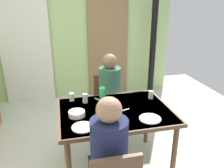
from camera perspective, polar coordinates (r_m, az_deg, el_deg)
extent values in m
plane|color=silver|center=(2.88, -5.24, -20.41)|extent=(6.02, 6.02, 0.00)
cube|color=#B6D589|center=(4.53, -10.18, 12.33)|extent=(4.01, 0.10, 2.53)
cube|color=olive|center=(4.59, -1.03, 9.41)|extent=(0.80, 0.05, 2.00)
cylinder|color=black|center=(4.55, 10.50, 12.35)|extent=(0.12, 0.12, 2.53)
cube|color=white|center=(4.49, -20.99, 8.63)|extent=(0.90, 0.03, 2.12)
cube|color=brown|center=(2.49, 0.81, -7.02)|extent=(1.23, 0.91, 0.04)
cube|color=beige|center=(2.48, 0.81, -6.63)|extent=(1.18, 0.87, 0.00)
cylinder|color=brown|center=(2.57, 15.42, -16.83)|extent=(0.06, 0.06, 0.71)
cylinder|color=brown|center=(2.95, -11.65, -11.16)|extent=(0.06, 0.06, 0.71)
cylinder|color=brown|center=(3.14, 8.82, -8.83)|extent=(0.06, 0.06, 0.71)
cube|color=brown|center=(3.27, -0.72, -5.46)|extent=(0.40, 0.40, 0.04)
cube|color=brown|center=(3.35, -1.41, -0.91)|extent=(0.38, 0.04, 0.42)
cylinder|color=brown|center=(3.28, 2.91, -10.27)|extent=(0.04, 0.04, 0.41)
cylinder|color=brown|center=(3.21, -3.03, -10.99)|extent=(0.04, 0.04, 0.41)
cylinder|color=brown|center=(3.56, 1.38, -7.56)|extent=(0.04, 0.04, 0.41)
cylinder|color=brown|center=(3.50, -4.06, -8.15)|extent=(0.04, 0.04, 0.41)
cube|color=#1D1C41|center=(2.10, -1.38, -20.17)|extent=(0.30, 0.22, 0.12)
cylinder|color=#1E2347|center=(1.86, -0.71, -16.24)|extent=(0.30, 0.30, 0.52)
sphere|color=#A87A5B|center=(1.67, -0.77, -6.58)|extent=(0.20, 0.20, 0.20)
cube|color=#316A54|center=(3.10, -0.07, -5.72)|extent=(0.30, 0.22, 0.12)
cylinder|color=#38664C|center=(3.10, -0.54, -0.53)|extent=(0.30, 0.30, 0.52)
sphere|color=#846047|center=(2.99, -0.56, 5.75)|extent=(0.20, 0.20, 0.20)
cylinder|color=#299E5A|center=(2.49, -2.44, -3.52)|extent=(0.07, 0.07, 0.23)
cone|color=green|center=(2.44, -2.49, -0.67)|extent=(0.05, 0.05, 0.04)
cylinder|color=beige|center=(2.37, -8.91, -7.44)|extent=(0.17, 0.17, 0.05)
cylinder|color=white|center=(2.33, 9.61, -8.65)|extent=(0.22, 0.22, 0.01)
cylinder|color=white|center=(2.17, -7.39, -10.80)|extent=(0.21, 0.21, 0.01)
cylinder|color=white|center=(2.31, -0.64, -8.61)|extent=(0.22, 0.22, 0.01)
cylinder|color=silver|center=(2.72, -10.17, -3.25)|extent=(0.06, 0.06, 0.09)
cylinder|color=silver|center=(2.64, -6.82, -3.61)|extent=(0.06, 0.06, 0.11)
cylinder|color=silver|center=(2.78, 9.82, -2.68)|extent=(0.06, 0.06, 0.09)
cube|color=silver|center=(2.72, -3.32, -4.04)|extent=(0.10, 0.13, 0.00)
cube|color=silver|center=(2.47, 2.92, -6.66)|extent=(0.15, 0.06, 0.00)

